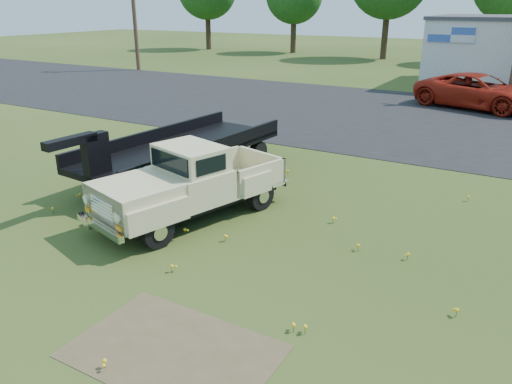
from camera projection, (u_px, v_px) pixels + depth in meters
ground at (208, 248)px, 10.52m from camera, size 140.00×140.00×0.00m
asphalt_lot at (398, 117)px, 22.67m from camera, size 90.00×14.00×0.02m
dirt_patch_a at (174, 351)px, 7.39m from camera, size 3.00×2.00×0.01m
dirt_patch_b at (221, 183)px, 14.29m from camera, size 2.20×1.60×0.01m
utility_pole_west at (134, 7)px, 36.99m from camera, size 1.60×0.30×9.00m
vintage_pickup_truck at (192, 182)px, 11.73m from camera, size 3.23×5.27×1.79m
flatbed_trailer at (181, 144)px, 14.52m from camera, size 3.06×7.45×1.98m
red_pickup at (479, 92)px, 24.18m from camera, size 6.43×4.29×1.64m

